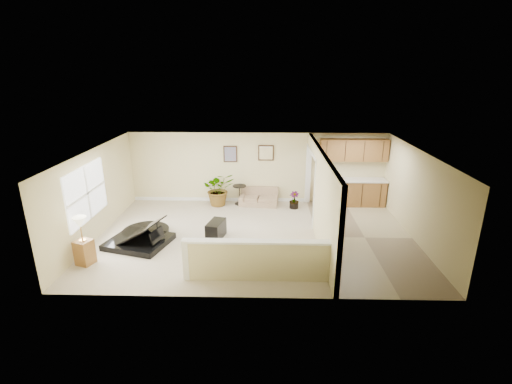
{
  "coord_description": "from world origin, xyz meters",
  "views": [
    {
      "loc": [
        0.29,
        -9.72,
        4.62
      ],
      "look_at": [
        0.02,
        0.4,
        1.22
      ],
      "focal_mm": 26.0,
      "sensor_mm": 36.0,
      "label": 1
    }
  ],
  "objects_px": {
    "accent_table": "(239,192)",
    "lamp_stand": "(83,244)",
    "loveseat": "(259,196)",
    "palm_plant": "(219,189)",
    "piano": "(137,222)",
    "piano_bench": "(216,230)",
    "small_plant": "(294,201)"
  },
  "relations": [
    {
      "from": "loveseat",
      "to": "small_plant",
      "type": "relative_size",
      "value": 2.35
    },
    {
      "from": "piano",
      "to": "lamp_stand",
      "type": "distance_m",
      "value": 1.55
    },
    {
      "from": "accent_table",
      "to": "small_plant",
      "type": "bearing_deg",
      "value": -10.14
    },
    {
      "from": "piano_bench",
      "to": "palm_plant",
      "type": "relative_size",
      "value": 0.58
    },
    {
      "from": "piano_bench",
      "to": "accent_table",
      "type": "height_order",
      "value": "accent_table"
    },
    {
      "from": "piano",
      "to": "palm_plant",
      "type": "height_order",
      "value": "piano"
    },
    {
      "from": "piano",
      "to": "accent_table",
      "type": "height_order",
      "value": "piano"
    },
    {
      "from": "loveseat",
      "to": "palm_plant",
      "type": "xyz_separation_m",
      "value": [
        -1.4,
        -0.14,
        0.3
      ]
    },
    {
      "from": "piano",
      "to": "lamp_stand",
      "type": "height_order",
      "value": "piano"
    },
    {
      "from": "piano_bench",
      "to": "palm_plant",
      "type": "height_order",
      "value": "palm_plant"
    },
    {
      "from": "small_plant",
      "to": "piano_bench",
      "type": "bearing_deg",
      "value": -134.53
    },
    {
      "from": "accent_table",
      "to": "loveseat",
      "type": "bearing_deg",
      "value": 3.62
    },
    {
      "from": "piano",
      "to": "loveseat",
      "type": "relative_size",
      "value": 1.49
    },
    {
      "from": "piano",
      "to": "accent_table",
      "type": "xyz_separation_m",
      "value": [
        2.59,
        3.09,
        -0.17
      ]
    },
    {
      "from": "piano_bench",
      "to": "lamp_stand",
      "type": "xyz_separation_m",
      "value": [
        -3.05,
        -1.55,
        0.28
      ]
    },
    {
      "from": "loveseat",
      "to": "palm_plant",
      "type": "relative_size",
      "value": 1.09
    },
    {
      "from": "piano",
      "to": "small_plant",
      "type": "relative_size",
      "value": 3.52
    },
    {
      "from": "piano_bench",
      "to": "small_plant",
      "type": "xyz_separation_m",
      "value": [
        2.39,
        2.43,
        0.01
      ]
    },
    {
      "from": "accent_table",
      "to": "palm_plant",
      "type": "bearing_deg",
      "value": -172.57
    },
    {
      "from": "piano",
      "to": "palm_plant",
      "type": "xyz_separation_m",
      "value": [
        1.87,
        3.0,
        -0.03
      ]
    },
    {
      "from": "palm_plant",
      "to": "small_plant",
      "type": "relative_size",
      "value": 2.16
    },
    {
      "from": "loveseat",
      "to": "small_plant",
      "type": "distance_m",
      "value": 1.28
    },
    {
      "from": "loveseat",
      "to": "lamp_stand",
      "type": "distance_m",
      "value": 6.07
    },
    {
      "from": "piano_bench",
      "to": "small_plant",
      "type": "relative_size",
      "value": 1.24
    },
    {
      "from": "piano",
      "to": "small_plant",
      "type": "xyz_separation_m",
      "value": [
        4.5,
        2.75,
        -0.36
      ]
    },
    {
      "from": "accent_table",
      "to": "lamp_stand",
      "type": "relative_size",
      "value": 0.56
    },
    {
      "from": "palm_plant",
      "to": "small_plant",
      "type": "height_order",
      "value": "palm_plant"
    },
    {
      "from": "lamp_stand",
      "to": "piano_bench",
      "type": "bearing_deg",
      "value": 27.04
    },
    {
      "from": "piano",
      "to": "loveseat",
      "type": "bearing_deg",
      "value": 59.32
    },
    {
      "from": "piano_bench",
      "to": "lamp_stand",
      "type": "relative_size",
      "value": 0.6
    },
    {
      "from": "piano_bench",
      "to": "lamp_stand",
      "type": "height_order",
      "value": "lamp_stand"
    },
    {
      "from": "palm_plant",
      "to": "lamp_stand",
      "type": "relative_size",
      "value": 1.04
    }
  ]
}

